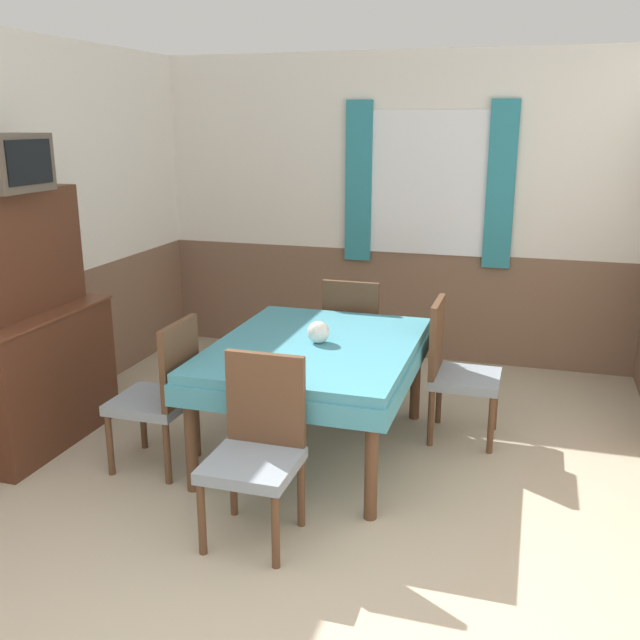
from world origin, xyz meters
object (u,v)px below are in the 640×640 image
Objects in this scene: chair_right_far at (455,367)px; vase at (318,332)px; sideboard at (31,342)px; tv at (9,163)px; chair_head_window at (354,335)px; dining_table at (315,359)px; chair_left_near at (162,392)px; chair_head_near at (257,445)px.

chair_right_far is 6.72× the size of vase.
sideboard is (-2.58, -0.87, 0.20)m from chair_right_far.
chair_right_far is 0.97m from vase.
chair_right_far is 1.99× the size of tv.
chair_head_window is 0.57× the size of sideboard.
dining_table is 1.70× the size of chair_left_near.
chair_head_window is at bearing 37.87° from sideboard.
chair_left_near is 1.00× the size of chair_right_far.
dining_table is 0.95m from chair_left_near.
tv is at bearing -69.69° from chair_right_far.
vase is (0.02, 0.99, 0.30)m from chair_head_near.
chair_head_window is at bearing 90.95° from vase.
tv is at bearing -140.04° from chair_head_window.
chair_head_window is at bearing 39.96° from tv.
chair_right_far is 2.73m from sideboard.
tv reaches higher than chair_right_far.
chair_head_near is at bearing -90.00° from chair_head_window.
vase is (0.02, -0.97, 0.30)m from chair_head_window.
chair_head_window and chair_left_near have the same top height.
chair_right_far is at bearing -59.59° from chair_left_near.
chair_right_far is (0.81, 0.47, -0.13)m from dining_table.
sideboard is 1.84m from vase.
chair_head_near is at bearing -90.00° from dining_table.
tv reaches higher than chair_head_window.
dining_table is 2.14m from tv.
dining_table is at bearing -149.76° from vase.
chair_left_near is 1.00m from vase.
dining_table is 0.99m from chair_head_near.
vase is at bearing -59.59° from chair_left_near.
chair_right_far is at bearing 18.64° from sideboard.
chair_head_near is at bearing -122.09° from chair_left_near.
vase is at bearing -59.58° from chair_right_far.
dining_table is 0.17m from vase.
vase reaches higher than dining_table.
chair_head_window is at bearing 90.00° from dining_table.
chair_head_window is at bearing -29.04° from chair_left_near.
chair_left_near reaches higher than dining_table.
vase is (0.02, 0.01, 0.17)m from dining_table.
vase is at bearing 12.76° from sideboard.
tv is 3.37× the size of vase.
chair_head_near and chair_head_window have the same top height.
chair_right_far is (0.81, 1.46, 0.00)m from chair_head_near.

